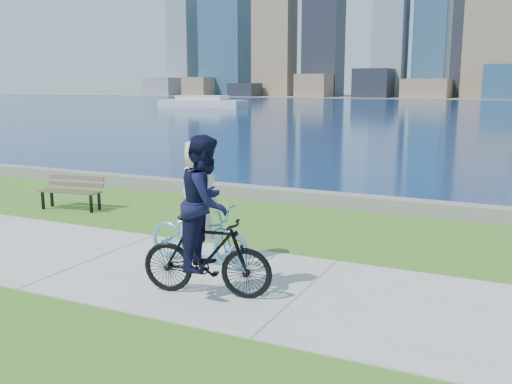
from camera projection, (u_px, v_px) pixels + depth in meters
ground at (96, 259)px, 10.32m from camera, size 320.00×320.00×0.00m
concrete_path at (96, 259)px, 10.32m from camera, size 80.00×3.50×0.02m
seawall at (248, 192)px, 15.78m from camera, size 90.00×0.50×0.35m
bay_water at (474, 108)px, 74.05m from camera, size 320.00×131.00×0.01m
far_shore at (499, 98)px, 125.38m from camera, size 320.00×30.00×0.12m
ferry_near at (202, 103)px, 75.89m from camera, size 12.03×3.44×1.63m
park_bench at (72, 189)px, 14.40m from camera, size 1.66×0.79×0.82m
cyclist_woman at (198, 218)px, 9.88m from camera, size 0.82×2.05×2.19m
cyclist_man at (206, 230)px, 8.33m from camera, size 0.96×2.07×2.40m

